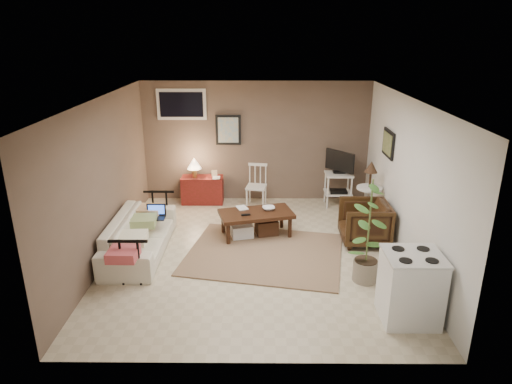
{
  "coord_description": "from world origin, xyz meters",
  "views": [
    {
      "loc": [
        0.07,
        -6.42,
        3.3
      ],
      "look_at": [
        0.01,
        0.35,
        0.9
      ],
      "focal_mm": 32.0,
      "sensor_mm": 36.0,
      "label": 1
    }
  ],
  "objects_px": {
    "stove": "(410,287)",
    "side_table": "(370,186)",
    "tv_stand": "(339,177)",
    "spindle_chair": "(256,187)",
    "armchair": "(365,221)",
    "potted_plant": "(369,228)",
    "sofa": "(139,229)",
    "red_console": "(202,187)",
    "coffee_table": "(256,222)"
  },
  "relations": [
    {
      "from": "side_table",
      "to": "stove",
      "type": "height_order",
      "value": "side_table"
    },
    {
      "from": "tv_stand",
      "to": "stove",
      "type": "bearing_deg",
      "value": -86.45
    },
    {
      "from": "spindle_chair",
      "to": "stove",
      "type": "relative_size",
      "value": 0.96
    },
    {
      "from": "red_console",
      "to": "spindle_chair",
      "type": "distance_m",
      "value": 1.11
    },
    {
      "from": "sofa",
      "to": "tv_stand",
      "type": "xyz_separation_m",
      "value": [
        3.43,
        2.07,
        0.19
      ]
    },
    {
      "from": "coffee_table",
      "to": "stove",
      "type": "relative_size",
      "value": 1.53
    },
    {
      "from": "stove",
      "to": "red_console",
      "type": "bearing_deg",
      "value": 126.94
    },
    {
      "from": "side_table",
      "to": "potted_plant",
      "type": "height_order",
      "value": "potted_plant"
    },
    {
      "from": "side_table",
      "to": "stove",
      "type": "bearing_deg",
      "value": -92.71
    },
    {
      "from": "armchair",
      "to": "potted_plant",
      "type": "relative_size",
      "value": 0.51
    },
    {
      "from": "sofa",
      "to": "side_table",
      "type": "height_order",
      "value": "side_table"
    },
    {
      "from": "tv_stand",
      "to": "potted_plant",
      "type": "relative_size",
      "value": 0.74
    },
    {
      "from": "sofa",
      "to": "stove",
      "type": "relative_size",
      "value": 2.32
    },
    {
      "from": "potted_plant",
      "to": "tv_stand",
      "type": "bearing_deg",
      "value": 88.34
    },
    {
      "from": "spindle_chair",
      "to": "sofa",
      "type": "bearing_deg",
      "value": -131.39
    },
    {
      "from": "red_console",
      "to": "potted_plant",
      "type": "relative_size",
      "value": 0.63
    },
    {
      "from": "coffee_table",
      "to": "side_table",
      "type": "bearing_deg",
      "value": 13.61
    },
    {
      "from": "tv_stand",
      "to": "potted_plant",
      "type": "bearing_deg",
      "value": -91.66
    },
    {
      "from": "spindle_chair",
      "to": "tv_stand",
      "type": "bearing_deg",
      "value": 0.75
    },
    {
      "from": "tv_stand",
      "to": "potted_plant",
      "type": "xyz_separation_m",
      "value": [
        -0.08,
        -2.92,
        0.22
      ]
    },
    {
      "from": "stove",
      "to": "sofa",
      "type": "bearing_deg",
      "value": 154.63
    },
    {
      "from": "side_table",
      "to": "tv_stand",
      "type": "bearing_deg",
      "value": 110.73
    },
    {
      "from": "coffee_table",
      "to": "armchair",
      "type": "relative_size",
      "value": 1.73
    },
    {
      "from": "sofa",
      "to": "tv_stand",
      "type": "distance_m",
      "value": 4.01
    },
    {
      "from": "tv_stand",
      "to": "red_console",
      "type": "bearing_deg",
      "value": 177.49
    },
    {
      "from": "armchair",
      "to": "stove",
      "type": "height_order",
      "value": "stove"
    },
    {
      "from": "sofa",
      "to": "potted_plant",
      "type": "relative_size",
      "value": 1.34
    },
    {
      "from": "sofa",
      "to": "red_console",
      "type": "relative_size",
      "value": 2.12
    },
    {
      "from": "spindle_chair",
      "to": "stove",
      "type": "distance_m",
      "value": 4.22
    },
    {
      "from": "stove",
      "to": "side_table",
      "type": "bearing_deg",
      "value": 87.29
    },
    {
      "from": "red_console",
      "to": "potted_plant",
      "type": "height_order",
      "value": "potted_plant"
    },
    {
      "from": "side_table",
      "to": "stove",
      "type": "relative_size",
      "value": 1.36
    },
    {
      "from": "sofa",
      "to": "red_console",
      "type": "height_order",
      "value": "red_console"
    },
    {
      "from": "coffee_table",
      "to": "stove",
      "type": "height_order",
      "value": "stove"
    },
    {
      "from": "coffee_table",
      "to": "armchair",
      "type": "bearing_deg",
      "value": -7.49
    },
    {
      "from": "tv_stand",
      "to": "potted_plant",
      "type": "distance_m",
      "value": 2.92
    },
    {
      "from": "sofa",
      "to": "stove",
      "type": "height_order",
      "value": "stove"
    },
    {
      "from": "armchair",
      "to": "sofa",
      "type": "bearing_deg",
      "value": -83.56
    },
    {
      "from": "coffee_table",
      "to": "potted_plant",
      "type": "relative_size",
      "value": 0.88
    },
    {
      "from": "sofa",
      "to": "armchair",
      "type": "relative_size",
      "value": 2.62
    },
    {
      "from": "spindle_chair",
      "to": "armchair",
      "type": "distance_m",
      "value": 2.44
    },
    {
      "from": "side_table",
      "to": "armchair",
      "type": "relative_size",
      "value": 1.54
    },
    {
      "from": "sofa",
      "to": "side_table",
      "type": "bearing_deg",
      "value": -73.92
    },
    {
      "from": "coffee_table",
      "to": "tv_stand",
      "type": "bearing_deg",
      "value": 42.01
    },
    {
      "from": "side_table",
      "to": "stove",
      "type": "xyz_separation_m",
      "value": [
        -0.13,
        -2.83,
        -0.3
      ]
    },
    {
      "from": "coffee_table",
      "to": "red_console",
      "type": "xyz_separation_m",
      "value": [
        -1.1,
        1.58,
        0.07
      ]
    },
    {
      "from": "armchair",
      "to": "potted_plant",
      "type": "bearing_deg",
      "value": -10.71
    },
    {
      "from": "spindle_chair",
      "to": "armchair",
      "type": "height_order",
      "value": "spindle_chair"
    },
    {
      "from": "coffee_table",
      "to": "side_table",
      "type": "relative_size",
      "value": 1.12
    },
    {
      "from": "coffee_table",
      "to": "potted_plant",
      "type": "bearing_deg",
      "value": -43.41
    }
  ]
}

